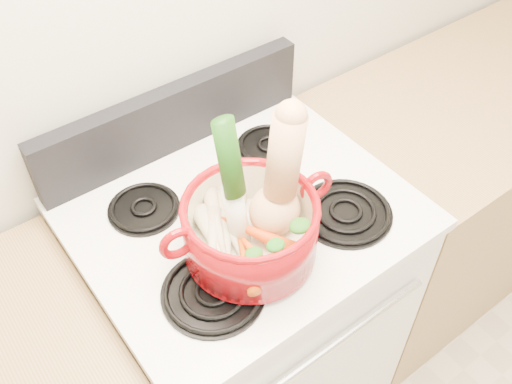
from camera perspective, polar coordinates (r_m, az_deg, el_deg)
wall_back at (r=1.40m, az=-10.46°, el=16.73°), size 3.50×0.02×2.60m
stove_body at (r=1.77m, az=-1.12°, el=-12.51°), size 0.76×0.65×0.92m
cooktop at (r=1.39m, az=-1.39°, el=-2.18°), size 0.78×0.67×0.03m
control_backsplash at (r=1.50m, az=-8.22°, el=7.37°), size 0.76×0.05×0.18m
oven_handle at (r=1.37m, az=7.41°, el=-15.13°), size 0.60×0.02×0.02m
counter_right at (r=2.33m, az=20.70°, el=1.73°), size 1.36×0.65×0.90m
burner_front_left at (r=1.22m, az=-4.30°, el=-9.90°), size 0.22×0.22×0.02m
burner_front_right at (r=1.38m, az=8.97°, el=-1.93°), size 0.22×0.22×0.02m
burner_back_left at (r=1.39m, az=-11.16°, el=-1.53°), size 0.17×0.17×0.02m
burner_back_right at (r=1.53m, az=1.30°, el=4.74°), size 0.17×0.17×0.02m
dutch_oven at (r=1.22m, az=-0.56°, el=-3.68°), size 0.33×0.33×0.14m
pot_handle_left at (r=1.14m, az=-7.83°, el=-5.11°), size 0.08×0.03×0.08m
pot_handle_right at (r=1.24m, az=6.04°, el=0.59°), size 0.08×0.03×0.08m
squash at (r=1.17m, az=2.42°, el=1.62°), size 0.18×0.15×0.31m
leek at (r=1.14m, az=-2.11°, el=0.69°), size 0.05×0.11×0.32m
ginger at (r=1.30m, az=-2.51°, el=-1.18°), size 0.08×0.06×0.04m
parsnip_0 at (r=1.21m, az=-3.06°, el=-5.29°), size 0.14×0.20×0.06m
parsnip_1 at (r=1.21m, az=-3.79°, el=-5.35°), size 0.08×0.21×0.06m
parsnip_2 at (r=1.24m, az=-2.88°, el=-3.09°), size 0.08×0.18×0.05m
parsnip_3 at (r=1.20m, az=-4.34°, el=-4.80°), size 0.12×0.15×0.05m
parsnip_4 at (r=1.22m, az=-3.93°, el=-3.16°), size 0.11×0.19×0.06m
carrot_0 at (r=1.21m, az=-0.34°, el=-6.02°), size 0.03×0.15×0.04m
carrot_1 at (r=1.18m, az=-0.94°, el=-7.40°), size 0.08×0.14×0.04m
carrot_2 at (r=1.22m, az=0.14°, el=-4.30°), size 0.12×0.19×0.05m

